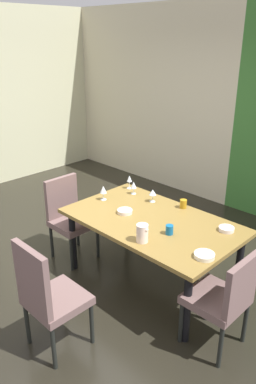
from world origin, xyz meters
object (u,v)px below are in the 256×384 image
at_px(serving_bowl_center, 226,229).
at_px(serving_bowl_rear, 125,211).
at_px(chair_right_near, 225,297).
at_px(wine_glass_north, 134,185).
at_px(chair_left_near, 69,215).
at_px(serving_bowl_east, 204,255).
at_px(chair_head_near, 47,295).
at_px(wine_glass_front, 153,193).
at_px(wine_glass_right, 129,179).
at_px(cup_west, 169,230).
at_px(pitcher_near_shelf, 142,233).
at_px(cup_near_window, 183,204).
at_px(dining_table, 152,226).
at_px(wine_glass_corner, 103,190).

relative_size(serving_bowl_center, serving_bowl_rear, 0.92).
distance_m(chair_right_near, wine_glass_north, 1.74).
relative_size(chair_left_near, serving_bowl_east, 5.51).
bearing_deg(chair_head_near, wine_glass_front, 101.33).
distance_m(chair_left_near, wine_glass_right, 0.82).
distance_m(cup_west, pitcher_near_shelf, 0.29).
relative_size(cup_near_window, pitcher_near_shelf, 0.55).
bearing_deg(dining_table, wine_glass_front, 130.88).
bearing_deg(cup_near_window, chair_left_near, -146.52).
xyz_separation_m(wine_glass_right, cup_west, (1.04, -0.53, -0.07)).
bearing_deg(cup_west, dining_table, 160.49).
bearing_deg(wine_glass_right, serving_bowl_center, -4.32).
height_order(wine_glass_right, pitcher_near_shelf, pitcher_near_shelf).
bearing_deg(serving_bowl_rear, chair_right_near, -8.08).
distance_m(chair_head_near, serving_bowl_rear, 1.25).
bearing_deg(chair_left_near, wine_glass_north, 144.23).
distance_m(serving_bowl_center, cup_near_window, 0.61).
xyz_separation_m(wine_glass_right, wine_glass_corner, (0.03, -0.44, 0.00)).
distance_m(wine_glass_right, serving_bowl_east, 1.62).
bearing_deg(wine_glass_north, cup_near_window, 9.00).
xyz_separation_m(wine_glass_north, pitcher_near_shelf, (0.80, -0.72, -0.02)).
bearing_deg(serving_bowl_east, cup_west, 167.35).
relative_size(serving_bowl_east, pitcher_near_shelf, 1.02).
distance_m(chair_left_near, pitcher_near_shelf, 1.28).
relative_size(wine_glass_front, cup_near_window, 1.57).
relative_size(chair_head_near, wine_glass_north, 6.74).
distance_m(cup_near_window, pitcher_near_shelf, 0.84).
height_order(chair_left_near, pitcher_near_shelf, chair_left_near).
bearing_deg(cup_near_window, serving_bowl_rear, -123.62).
xyz_separation_m(serving_bowl_center, pitcher_near_shelf, (-0.42, -0.70, 0.07)).
height_order(dining_table, wine_glass_corner, wine_glass_corner).
bearing_deg(chair_left_near, serving_bowl_center, 109.52).
distance_m(chair_left_near, cup_west, 1.36).
xyz_separation_m(chair_left_near, serving_bowl_center, (1.67, 0.59, 0.22)).
bearing_deg(serving_bowl_east, wine_glass_north, 157.83).
height_order(wine_glass_corner, serving_bowl_rear, wine_glass_corner).
height_order(chair_head_near, serving_bowl_rear, chair_head_near).
distance_m(wine_glass_right, wine_glass_corner, 0.44).
relative_size(wine_glass_corner, wine_glass_north, 1.11).
relative_size(dining_table, chair_left_near, 1.84).
height_order(wine_glass_corner, wine_glass_north, wine_glass_corner).
distance_m(dining_table, chair_left_near, 1.06).
distance_m(wine_glass_corner, serving_bowl_center, 1.39).
height_order(chair_right_near, serving_bowl_center, chair_right_near).
height_order(wine_glass_right, serving_bowl_east, wine_glass_right).
height_order(wine_glass_front, wine_glass_north, wine_glass_north).
height_order(chair_right_near, serving_bowl_east, chair_right_near).
bearing_deg(dining_table, chair_head_near, -88.27).
distance_m(wine_glass_corner, wine_glass_north, 0.37).
xyz_separation_m(wine_glass_front, cup_near_window, (0.34, 0.11, -0.06)).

